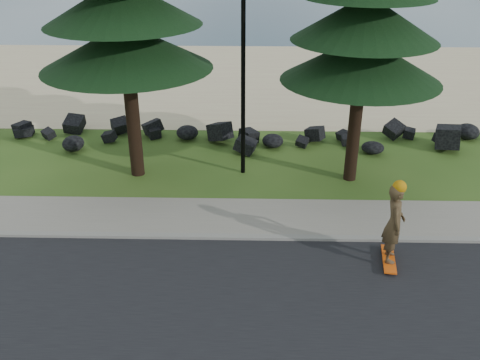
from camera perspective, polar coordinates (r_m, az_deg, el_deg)
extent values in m
plane|color=#32561B|center=(15.14, 0.08, -4.44)|extent=(160.00, 160.00, 0.00)
cube|color=black|center=(11.52, -0.44, -16.05)|extent=(160.00, 7.00, 0.02)
cube|color=gray|center=(14.35, 0.00, -6.13)|extent=(160.00, 0.20, 0.10)
cube|color=gray|center=(15.29, 0.10, -3.93)|extent=(160.00, 2.00, 0.08)
cube|color=beige|center=(28.55, 0.75, 10.79)|extent=(160.00, 15.00, 0.01)
cylinder|color=black|center=(16.60, 0.35, 13.37)|extent=(0.14, 0.14, 8.00)
cube|color=#F7560E|center=(13.91, 15.58, -8.12)|extent=(0.47, 1.25, 0.04)
imported|color=#4D3A23|center=(13.36, 16.12, -4.44)|extent=(0.59, 0.80, 2.04)
sphere|color=#C37D0A|center=(12.90, 16.66, -0.72)|extent=(0.33, 0.33, 0.33)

